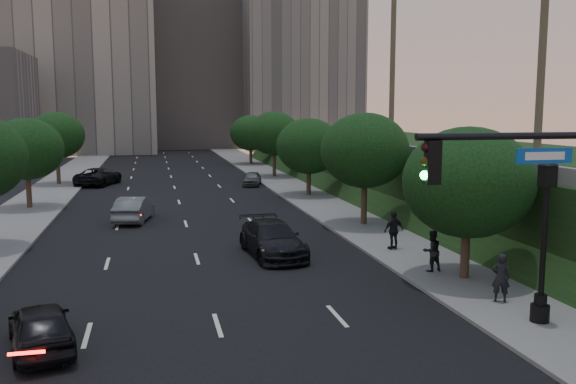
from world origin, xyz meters
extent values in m
cube|color=black|center=(0.00, 30.00, 0.01)|extent=(16.00, 140.00, 0.02)
cube|color=slate|center=(10.25, 30.00, 0.07)|extent=(4.50, 140.00, 0.15)
cube|color=slate|center=(-10.25, 30.00, 0.07)|extent=(4.50, 140.00, 0.15)
cube|color=black|center=(22.00, 28.00, 2.00)|extent=(18.00, 90.00, 4.00)
cube|color=slate|center=(13.50, 28.00, 4.35)|extent=(0.35, 90.00, 0.70)
cube|color=gray|center=(-14.00, 92.00, 16.00)|extent=(26.00, 20.00, 32.00)
cube|color=gray|center=(6.00, 102.00, 13.00)|extent=(22.00, 18.00, 26.00)
cube|color=gray|center=(24.00, 96.00, 18.00)|extent=(20.00, 22.00, 36.00)
cylinder|color=#38281C|center=(10.30, 8.00, 1.43)|extent=(0.36, 0.36, 2.86)
ellipsoid|color=black|center=(10.30, 8.00, 4.03)|extent=(5.20, 5.20, 4.42)
cylinder|color=#38281C|center=(10.30, 20.00, 1.61)|extent=(0.36, 0.36, 3.21)
ellipsoid|color=black|center=(10.30, 20.00, 4.53)|extent=(5.20, 5.20, 4.42)
cylinder|color=#38281C|center=(10.30, 33.00, 1.43)|extent=(0.36, 0.36, 2.86)
ellipsoid|color=black|center=(10.30, 33.00, 4.03)|extent=(5.20, 5.20, 4.42)
cylinder|color=#38281C|center=(10.30, 47.00, 1.61)|extent=(0.36, 0.36, 3.21)
ellipsoid|color=black|center=(10.30, 47.00, 4.53)|extent=(5.20, 5.20, 4.42)
cylinder|color=#38281C|center=(10.30, 62.00, 1.43)|extent=(0.36, 0.36, 2.86)
ellipsoid|color=black|center=(10.30, 62.00, 4.03)|extent=(5.20, 5.20, 4.42)
cylinder|color=#38281C|center=(-10.30, 31.00, 1.50)|extent=(0.36, 0.36, 2.99)
ellipsoid|color=black|center=(-10.30, 31.00, 4.22)|extent=(5.00, 5.00, 4.25)
cylinder|color=#38281C|center=(-10.30, 45.00, 1.63)|extent=(0.36, 0.36, 3.26)
ellipsoid|color=black|center=(-10.30, 45.00, 4.59)|extent=(5.00, 5.00, 4.25)
cylinder|color=#4C4233|center=(17.50, 14.00, 10.00)|extent=(0.40, 0.40, 12.00)
cylinder|color=#4C4233|center=(16.00, 30.00, 11.25)|extent=(0.40, 0.40, 14.50)
cylinder|color=black|center=(6.28, -1.78, 6.30)|extent=(5.40, 0.16, 0.16)
cube|color=black|center=(3.98, -1.78, 5.75)|extent=(0.32, 0.22, 0.95)
sphere|color=black|center=(3.80, -1.78, 6.08)|extent=(0.20, 0.20, 0.20)
sphere|color=#3F2B0A|center=(3.80, -1.78, 5.78)|extent=(0.20, 0.20, 0.20)
sphere|color=#19F24C|center=(3.80, -1.78, 5.48)|extent=(0.20, 0.20, 0.20)
cube|color=#0D52AD|center=(6.68, -1.78, 5.85)|extent=(1.40, 0.05, 0.35)
cylinder|color=black|center=(10.07, 2.75, 0.35)|extent=(0.60, 0.60, 0.70)
cylinder|color=black|center=(10.07, 2.75, 0.85)|extent=(0.40, 0.40, 0.40)
cylinder|color=black|center=(10.07, 2.75, 2.80)|extent=(0.18, 0.18, 3.60)
cube|color=black|center=(10.07, 2.75, 4.85)|extent=(0.42, 0.42, 0.70)
cone|color=black|center=(10.07, 2.75, 5.35)|extent=(0.64, 0.64, 0.35)
sphere|color=black|center=(10.07, 2.75, 5.55)|extent=(0.14, 0.14, 0.14)
imported|color=black|center=(-5.16, 4.16, 0.70)|extent=(2.59, 4.39, 1.40)
imported|color=#565A5E|center=(-3.05, 24.62, 0.79)|extent=(2.59, 5.04, 1.58)
imported|color=black|center=(-6.71, 44.33, 0.81)|extent=(4.42, 6.40, 1.62)
imported|color=black|center=(3.56, 13.91, 0.81)|extent=(2.76, 5.78, 1.63)
imported|color=#4D4F53|center=(7.00, 40.86, 0.65)|extent=(2.44, 4.05, 1.29)
imported|color=black|center=(9.96, 4.87, 1.02)|extent=(0.75, 0.64, 1.74)
imported|color=black|center=(9.43, 9.19, 1.02)|extent=(0.95, 0.80, 1.74)
imported|color=black|center=(9.47, 13.39, 1.09)|extent=(1.18, 0.73, 1.87)
camera|label=1|loc=(-1.91, -13.80, 6.87)|focal=38.00mm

